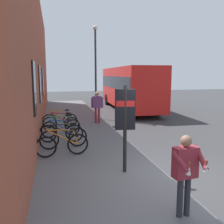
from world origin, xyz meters
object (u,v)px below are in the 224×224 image
at_px(bicycle_under_window, 64,138).
at_px(bicycle_mid_rack, 60,120).
at_px(street_lamp, 96,64).
at_px(tourist_with_hotdogs, 186,167).
at_px(bicycle_far_end, 61,124).
at_px(transit_info_sign, 125,115).
at_px(pedestrian_crossing_street, 97,104).
at_px(bicycle_leaning_wall, 61,128).
at_px(city_bus, 129,86).
at_px(bicycle_end_of_row, 62,145).
at_px(bicycle_nearest_sign, 61,133).

xyz_separation_m(bicycle_under_window, bicycle_mid_rack, (3.64, 0.04, 0.00)).
bearing_deg(street_lamp, tourist_with_hotdogs, 178.50).
xyz_separation_m(bicycle_far_end, transit_info_sign, (-5.34, -1.55, 1.21)).
bearing_deg(pedestrian_crossing_street, bicycle_leaning_wall, 141.61).
relative_size(bicycle_leaning_wall, street_lamp, 0.31).
height_order(bicycle_mid_rack, city_bus, city_bus).
distance_m(bicycle_under_window, bicycle_far_end, 2.67).
bearing_deg(tourist_with_hotdogs, pedestrian_crossing_street, -0.17).
distance_m(bicycle_under_window, tourist_with_hotdogs, 5.45).
relative_size(transit_info_sign, pedestrian_crossing_street, 1.36).
bearing_deg(transit_info_sign, bicycle_mid_rack, 13.97).
xyz_separation_m(bicycle_leaning_wall, transit_info_sign, (-4.44, -1.56, 1.21)).
distance_m(bicycle_under_window, bicycle_leaning_wall, 1.77).
xyz_separation_m(bicycle_end_of_row, transit_info_sign, (-1.77, -1.63, 1.21)).
distance_m(bicycle_nearest_sign, city_bus, 10.85).
height_order(bicycle_end_of_row, bicycle_far_end, same).
distance_m(bicycle_leaning_wall, bicycle_far_end, 0.90).
distance_m(bicycle_end_of_row, transit_info_sign, 2.69).
xyz_separation_m(bicycle_under_window, bicycle_far_end, (2.67, 0.02, 0.00)).
bearing_deg(bicycle_far_end, bicycle_nearest_sign, 178.46).
relative_size(bicycle_nearest_sign, city_bus, 0.17).
bearing_deg(city_bus, bicycle_mid_rack, 138.30).
bearing_deg(transit_info_sign, bicycle_far_end, 16.20).
distance_m(bicycle_end_of_row, pedestrian_crossing_street, 5.73).
bearing_deg(bicycle_under_window, bicycle_nearest_sign, 4.83).
bearing_deg(bicycle_end_of_row, bicycle_mid_rack, -0.73).
bearing_deg(city_bus, bicycle_under_window, 150.66).
xyz_separation_m(transit_info_sign, tourist_with_hotdogs, (-2.36, -0.47, -0.62)).
relative_size(bicycle_leaning_wall, bicycle_far_end, 1.01).
relative_size(bicycle_under_window, tourist_with_hotdogs, 1.11).
bearing_deg(pedestrian_crossing_street, tourist_with_hotdogs, 179.83).
bearing_deg(bicycle_leaning_wall, bicycle_mid_rack, 0.17).
bearing_deg(bicycle_mid_rack, bicycle_under_window, -179.40).
bearing_deg(bicycle_mid_rack, tourist_with_hotdogs, -166.76).
bearing_deg(bicycle_end_of_row, bicycle_nearest_sign, -0.86).
bearing_deg(bicycle_end_of_row, tourist_with_hotdogs, -153.06).
xyz_separation_m(bicycle_leaning_wall, pedestrian_crossing_street, (2.60, -2.06, 0.68)).
xyz_separation_m(transit_info_sign, pedestrian_crossing_street, (7.05, -0.50, -0.52)).
bearing_deg(bicycle_mid_rack, city_bus, -41.70).
distance_m(transit_info_sign, pedestrian_crossing_street, 7.08).
distance_m(bicycle_end_of_row, bicycle_under_window, 0.91).
bearing_deg(transit_info_sign, bicycle_nearest_sign, 24.60).
distance_m(bicycle_mid_rack, pedestrian_crossing_street, 2.30).
height_order(transit_info_sign, street_lamp, street_lamp).
xyz_separation_m(bicycle_nearest_sign, street_lamp, (5.52, -2.37, 2.92)).
bearing_deg(bicycle_nearest_sign, street_lamp, -23.23).
relative_size(bicycle_end_of_row, tourist_with_hotdogs, 1.11).
bearing_deg(bicycle_leaning_wall, city_bus, -34.51).
bearing_deg(bicycle_end_of_row, bicycle_under_window, -6.03).
height_order(bicycle_far_end, street_lamp, street_lamp).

